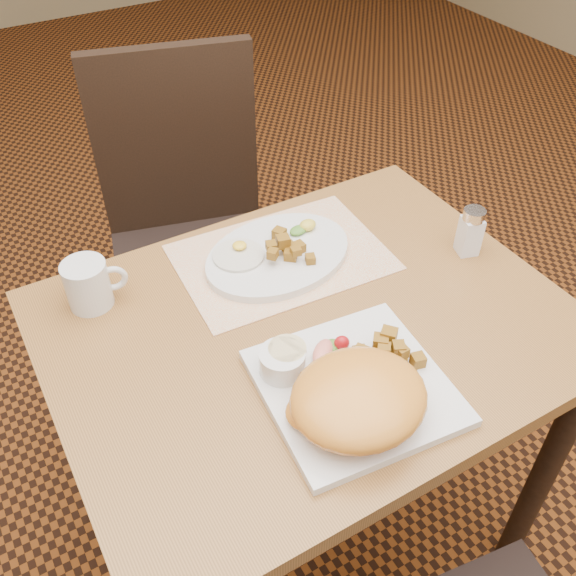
# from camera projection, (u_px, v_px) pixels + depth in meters

# --- Properties ---
(ground) EXTENTS (8.00, 8.00, 0.00)m
(ground) POSITION_uv_depth(u_px,v_px,m) (304.00, 531.00, 1.63)
(ground) COLOR black
(ground) RESTS_ON ground
(table) EXTENTS (0.90, 0.70, 0.75)m
(table) POSITION_uv_depth(u_px,v_px,m) (310.00, 363.00, 1.20)
(table) COLOR #99642F
(table) RESTS_ON ground
(chair_far) EXTENTS (0.52, 0.52, 0.97)m
(chair_far) POSITION_uv_depth(u_px,v_px,m) (189.00, 222.00, 1.70)
(chair_far) COLOR black
(chair_far) RESTS_ON ground
(placemat) EXTENTS (0.42, 0.30, 0.00)m
(placemat) POSITION_uv_depth(u_px,v_px,m) (282.00, 257.00, 1.26)
(placemat) COLOR white
(placemat) RESTS_ON table
(plate_square) EXTENTS (0.31, 0.31, 0.02)m
(plate_square) POSITION_uv_depth(u_px,v_px,m) (354.00, 387.00, 1.01)
(plate_square) COLOR silver
(plate_square) RESTS_ON table
(plate_oval) EXTENTS (0.34, 0.27, 0.02)m
(plate_oval) POSITION_uv_depth(u_px,v_px,m) (278.00, 255.00, 1.25)
(plate_oval) COLOR silver
(plate_oval) RESTS_ON placemat
(hollandaise_mound) EXTENTS (0.21, 0.19, 0.08)m
(hollandaise_mound) POSITION_uv_depth(u_px,v_px,m) (357.00, 399.00, 0.94)
(hollandaise_mound) COLOR orange
(hollandaise_mound) RESTS_ON plate_square
(ramekin) EXTENTS (0.08, 0.07, 0.04)m
(ramekin) POSITION_uv_depth(u_px,v_px,m) (283.00, 361.00, 1.01)
(ramekin) COLOR silver
(ramekin) RESTS_ON plate_square
(garnish_sq) EXTENTS (0.09, 0.06, 0.03)m
(garnish_sq) POSITION_uv_depth(u_px,v_px,m) (329.00, 349.00, 1.05)
(garnish_sq) COLOR #387223
(garnish_sq) RESTS_ON plate_square
(fried_egg) EXTENTS (0.10, 0.10, 0.02)m
(fried_egg) POSITION_uv_depth(u_px,v_px,m) (239.00, 254.00, 1.23)
(fried_egg) COLOR white
(fried_egg) RESTS_ON plate_oval
(garnish_ov) EXTENTS (0.07, 0.04, 0.02)m
(garnish_ov) POSITION_uv_depth(u_px,v_px,m) (304.00, 227.00, 1.29)
(garnish_ov) COLOR #387223
(garnish_ov) RESTS_ON plate_oval
(salt_shaker) EXTENTS (0.05, 0.05, 0.10)m
(salt_shaker) POSITION_uv_depth(u_px,v_px,m) (470.00, 231.00, 1.24)
(salt_shaker) COLOR white
(salt_shaker) RESTS_ON table
(coffee_mug) EXTENTS (0.11, 0.08, 0.09)m
(coffee_mug) POSITION_uv_depth(u_px,v_px,m) (89.00, 284.00, 1.13)
(coffee_mug) COLOR silver
(coffee_mug) RESTS_ON table
(home_fries_sq) EXTENTS (0.10, 0.08, 0.04)m
(home_fries_sq) POSITION_uv_depth(u_px,v_px,m) (386.00, 352.00, 1.03)
(home_fries_sq) COLOR #986718
(home_fries_sq) RESTS_ON plate_square
(home_fries_ov) EXTENTS (0.09, 0.12, 0.04)m
(home_fries_ov) POSITION_uv_depth(u_px,v_px,m) (288.00, 247.00, 1.23)
(home_fries_ov) COLOR #986718
(home_fries_ov) RESTS_ON plate_oval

